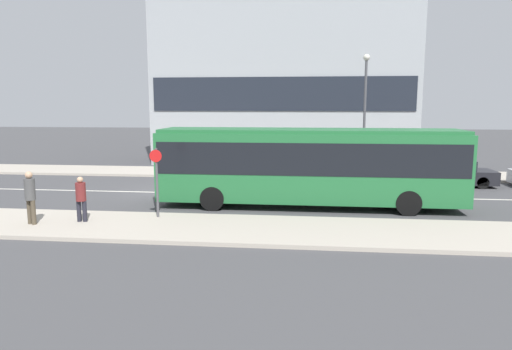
# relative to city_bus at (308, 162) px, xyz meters

# --- Properties ---
(ground_plane) EXTENTS (120.00, 120.00, 0.00)m
(ground_plane) POSITION_rel_city_bus_xyz_m (-6.80, 2.28, -1.83)
(ground_plane) COLOR #444447
(sidewalk_near) EXTENTS (44.00, 3.50, 0.13)m
(sidewalk_near) POSITION_rel_city_bus_xyz_m (-6.80, -3.97, -1.76)
(sidewalk_near) COLOR #B2A899
(sidewalk_near) RESTS_ON ground_plane
(sidewalk_far) EXTENTS (44.00, 3.50, 0.13)m
(sidewalk_far) POSITION_rel_city_bus_xyz_m (-6.80, 8.53, -1.76)
(sidewalk_far) COLOR #B2A899
(sidewalk_far) RESTS_ON ground_plane
(lane_centerline) EXTENTS (41.80, 0.16, 0.01)m
(lane_centerline) POSITION_rel_city_bus_xyz_m (-6.80, 2.28, -1.82)
(lane_centerline) COLOR silver
(lane_centerline) RESTS_ON ground_plane
(apartment_block_left_tower) EXTENTS (17.89, 6.07, 17.56)m
(apartment_block_left_tower) POSITION_rel_city_bus_xyz_m (-1.77, 14.78, 6.94)
(apartment_block_left_tower) COLOR #9EA3A8
(apartment_block_left_tower) RESTS_ON ground_plane
(city_bus) EXTENTS (12.14, 2.55, 3.17)m
(city_bus) POSITION_rel_city_bus_xyz_m (0.00, 0.00, 0.00)
(city_bus) COLOR #236B38
(city_bus) RESTS_ON ground_plane
(parked_car_0) EXTENTS (4.26, 1.80, 1.34)m
(parked_car_0) POSITION_rel_city_bus_xyz_m (7.27, 5.75, -1.19)
(parked_car_0) COLOR black
(parked_car_0) RESTS_ON ground_plane
(pedestrian_near_stop) EXTENTS (0.34, 0.34, 1.80)m
(pedestrian_near_stop) POSITION_rel_city_bus_xyz_m (-9.29, -4.34, -0.67)
(pedestrian_near_stop) COLOR #4C4233
(pedestrian_near_stop) RESTS_ON sidewalk_near
(pedestrian_down_pavement) EXTENTS (0.35, 0.34, 1.57)m
(pedestrian_down_pavement) POSITION_rel_city_bus_xyz_m (-7.77, -3.82, -0.81)
(pedestrian_down_pavement) COLOR #23232D
(pedestrian_down_pavement) RESTS_ON sidewalk_near
(bus_stop_sign) EXTENTS (0.44, 0.12, 2.49)m
(bus_stop_sign) POSITION_rel_city_bus_xyz_m (-5.37, -2.90, -0.24)
(bus_stop_sign) COLOR #4C4C51
(bus_stop_sign) RESTS_ON sidewalk_near
(street_lamp) EXTENTS (0.36, 0.36, 6.70)m
(street_lamp) POSITION_rel_city_bus_xyz_m (3.06, 7.29, 2.40)
(street_lamp) COLOR #4C4C51
(street_lamp) RESTS_ON sidewalk_far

